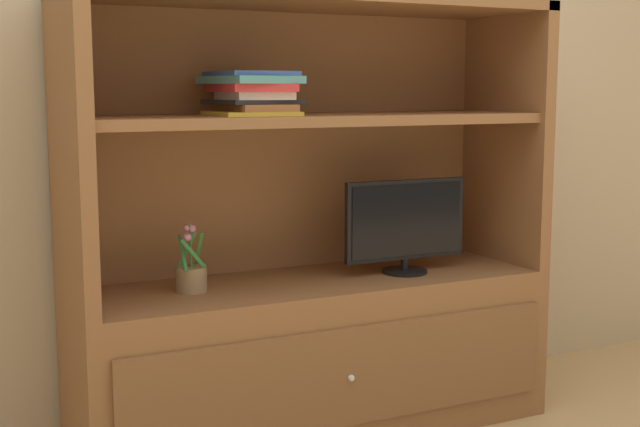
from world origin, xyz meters
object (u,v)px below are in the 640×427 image
Objects in this scene: tv_monitor at (406,224)px; magazine_stack at (252,93)px; potted_plant at (191,276)px; media_console at (313,302)px.

magazine_stack is at bearing 174.62° from tv_monitor.
magazine_stack is at bearing -3.14° from potted_plant.
tv_monitor is 1.40× the size of magazine_stack.
potted_plant is at bearing 176.86° from magazine_stack.
media_console is 0.48m from potted_plant.
tv_monitor is at bearing -9.54° from media_console.
potted_plant is (-0.46, 0.01, 0.14)m from media_console.
tv_monitor is 0.83m from potted_plant.
potted_plant is at bearing 179.00° from media_console.
magazine_stack is (-0.23, -0.00, 0.76)m from media_console.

